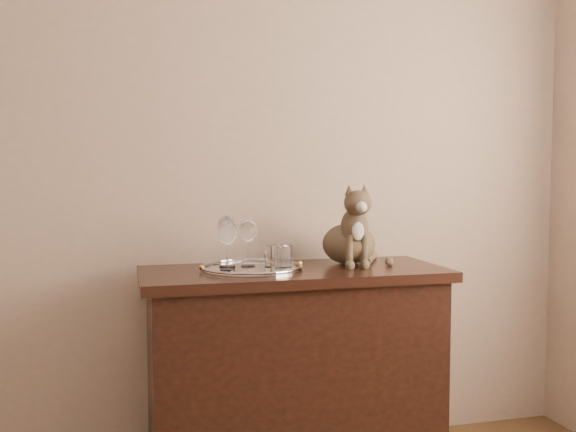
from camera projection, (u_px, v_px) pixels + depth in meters
name	position (u px, v px, depth m)	size (l,w,h in m)	color
wall_back	(134.00, 143.00, 2.64)	(4.00, 0.10, 2.70)	tan
sideboard	(294.00, 374.00, 2.56)	(1.20, 0.50, 0.85)	black
tray	(252.00, 269.00, 2.51)	(0.40, 0.40, 0.01)	silver
wine_glass_a	(227.00, 241.00, 2.52)	(0.08, 0.08, 0.20)	white
wine_glass_c	(227.00, 246.00, 2.44)	(0.07, 0.07, 0.18)	white
wine_glass_d	(248.00, 243.00, 2.54)	(0.07, 0.07, 0.19)	white
tumbler_a	(281.00, 258.00, 2.44)	(0.08, 0.08, 0.09)	silver
tumbler_c	(274.00, 257.00, 2.53)	(0.07, 0.07, 0.08)	silver
cat	(349.00, 224.00, 2.66)	(0.33, 0.31, 0.34)	brown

